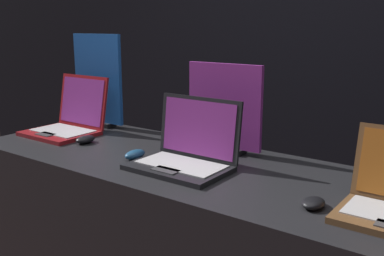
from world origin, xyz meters
The scene contains 8 objects.
wall_back centered at (0.00, 1.86, 1.40)m, with size 8.00×0.05×2.80m.
laptop_front centered at (-0.84, 0.40, 0.94)m, with size 0.35×0.34×0.29m.
mouse_front centered at (-0.61, 0.31, 0.89)m, with size 0.07×0.10×0.04m.
promo_stand_front centered at (-0.84, 0.61, 1.12)m, with size 0.35×0.07×0.51m.
laptop_middle centered at (0.01, 0.30, 0.93)m, with size 0.39×0.29×0.27m.
mouse_middle centered at (-0.24, 0.26, 0.89)m, with size 0.06×0.11×0.04m.
promo_stand_middle centered at (0.01, 0.58, 1.06)m, with size 0.37×0.07×0.40m.
mouse_back centered at (0.57, 0.21, 0.89)m, with size 0.07×0.10×0.03m.
Camera 1 is at (1.04, -1.08, 1.44)m, focal length 42.00 mm.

